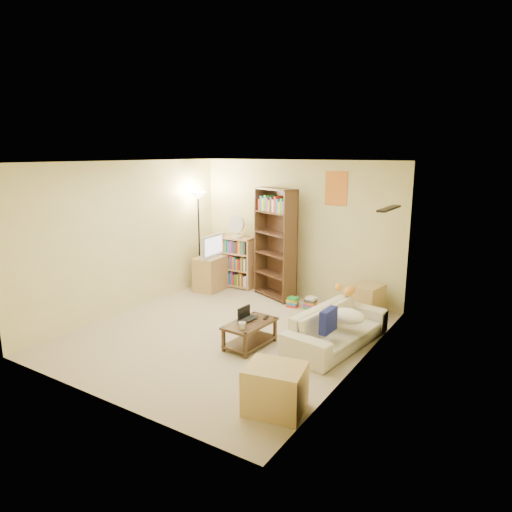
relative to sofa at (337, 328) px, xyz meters
The scene contains 19 objects.
room 2.11m from the sofa, 164.06° to the right, with size 4.50×4.54×2.52m.
sofa is the anchor object (origin of this frame).
navy_pillow 0.46m from the sofa, 85.10° to the right, with size 0.34×0.10×0.31m, color navy.
cream_blanket 0.23m from the sofa, 10.81° to the left, with size 0.48×0.34×0.21m, color white.
tabby_cat 0.80m from the sofa, 100.98° to the left, with size 0.42×0.19×0.14m.
coffee_table 1.21m from the sofa, 146.34° to the right, with size 0.49×0.81×0.35m.
laptop 1.20m from the sofa, 148.25° to the right, with size 0.27×0.38×0.03m, color black.
laptop_screen 1.31m from the sofa, 151.18° to the right, with size 0.01×0.26×0.17m, color white.
mug 1.34m from the sofa, 135.95° to the right, with size 0.13×0.13×0.09m, color white.
tv_remote 0.99m from the sofa, 155.37° to the right, with size 0.04×0.14×0.02m, color black.
tv_stand 3.31m from the sofa, 159.59° to the left, with size 0.44×0.61×0.66m, color tan.
television 3.37m from the sofa, 159.59° to the left, with size 0.15×0.77×0.44m, color black.
tall_bookshelf 2.45m from the sofa, 141.81° to the left, with size 0.95×0.63×2.01m.
short_bookshelf 3.25m from the sofa, 150.37° to the left, with size 0.79×0.33×1.00m.
desk_fan 3.32m from the sofa, 150.61° to the left, with size 0.36×0.20×0.46m.
floor_lamp 3.75m from the sofa, 161.21° to the left, with size 0.32×0.32×1.90m.
side_table 1.41m from the sofa, 92.48° to the left, with size 0.45×0.45×0.52m, color tan.
end_cabinet 1.89m from the sofa, 86.96° to the right, with size 0.60×0.50×0.50m, color tan.
book_stacks 1.60m from the sofa, 133.85° to the left, with size 0.52×0.23×0.21m.
Camera 1 is at (3.77, -5.16, 2.63)m, focal length 32.00 mm.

